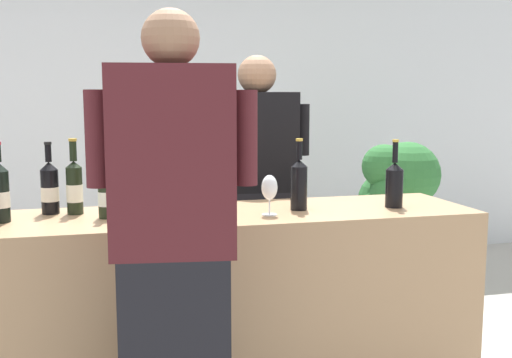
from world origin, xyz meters
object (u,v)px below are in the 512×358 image
(wine_bottle_1, at_px, (177,194))
(wine_bottle_2, at_px, (74,187))
(wine_bottle_3, at_px, (153,195))
(wine_bottle_4, at_px, (168,191))
(wine_bottle_8, at_px, (106,191))
(wine_bottle_0, at_px, (207,191))
(wine_glass, at_px, (269,189))
(wine_bottle_11, at_px, (394,183))
(wine_bottle_7, at_px, (50,188))
(potted_shrub, at_px, (393,201))
(person_guest, at_px, (175,275))
(wine_bottle_6, at_px, (299,183))
(person_server, at_px, (257,209))
(wine_bottle_5, at_px, (192,185))

(wine_bottle_1, xyz_separation_m, wine_bottle_2, (-0.43, 0.27, 0.01))
(wine_bottle_3, distance_m, wine_bottle_4, 0.10)
(wine_bottle_3, relative_size, wine_bottle_8, 0.93)
(wine_bottle_0, relative_size, wine_glass, 1.97)
(wine_bottle_11, bearing_deg, wine_bottle_1, -175.86)
(wine_bottle_11, bearing_deg, wine_bottle_0, -175.17)
(wine_bottle_0, height_order, wine_bottle_1, wine_bottle_0)
(wine_bottle_4, relative_size, wine_bottle_11, 1.00)
(wine_bottle_7, bearing_deg, potted_shrub, 26.09)
(wine_bottle_4, height_order, wine_bottle_8, wine_bottle_8)
(wine_bottle_1, relative_size, person_guest, 0.18)
(wine_bottle_1, xyz_separation_m, wine_bottle_6, (0.58, 0.12, 0.01))
(wine_bottle_4, bearing_deg, wine_bottle_1, -75.66)
(person_server, bearing_deg, wine_bottle_5, -128.83)
(wine_bottle_2, xyz_separation_m, person_guest, (0.36, -0.75, -0.22))
(potted_shrub, bearing_deg, person_server, -152.68)
(wine_bottle_0, xyz_separation_m, wine_bottle_1, (-0.13, 0.00, -0.01))
(wine_bottle_3, distance_m, wine_bottle_6, 0.69)
(wine_bottle_11, bearing_deg, wine_glass, -175.93)
(wine_bottle_11, bearing_deg, person_guest, -153.36)
(wine_bottle_4, distance_m, wine_bottle_7, 0.55)
(wine_bottle_2, relative_size, wine_bottle_11, 1.05)
(person_guest, bearing_deg, wine_bottle_11, 26.64)
(wine_bottle_3, relative_size, wine_bottle_6, 0.93)
(wine_bottle_11, height_order, wine_glass, wine_bottle_11)
(wine_glass, bearing_deg, person_server, 79.86)
(wine_bottle_6, distance_m, wine_bottle_11, 0.47)
(wine_bottle_3, relative_size, person_guest, 0.18)
(wine_bottle_8, distance_m, person_server, 1.10)
(wine_bottle_8, relative_size, person_guest, 0.19)
(wine_bottle_8, xyz_separation_m, person_guest, (0.22, -0.62, -0.21))
(wine_bottle_1, distance_m, wine_glass, 0.42)
(wine_bottle_6, relative_size, wine_bottle_7, 1.03)
(wine_bottle_1, height_order, person_guest, person_guest)
(wine_bottle_3, height_order, person_guest, person_guest)
(wine_bottle_6, distance_m, wine_bottle_7, 1.14)
(wine_bottle_8, distance_m, wine_glass, 0.71)
(wine_bottle_1, height_order, wine_bottle_4, same)
(wine_bottle_0, relative_size, wine_bottle_3, 1.14)
(wine_bottle_6, bearing_deg, wine_glass, -151.16)
(wine_bottle_4, bearing_deg, wine_bottle_7, 158.24)
(person_server, relative_size, potted_shrub, 1.46)
(wine_bottle_2, height_order, person_guest, person_guest)
(person_guest, height_order, potted_shrub, person_guest)
(wine_bottle_4, xyz_separation_m, person_guest, (-0.04, -0.58, -0.21))
(wine_bottle_5, distance_m, person_guest, 0.77)
(wine_bottle_5, height_order, wine_glass, wine_bottle_5)
(wine_bottle_11, distance_m, person_guest, 1.26)
(wine_glass, distance_m, person_guest, 0.73)
(wine_bottle_7, distance_m, wine_glass, 0.99)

